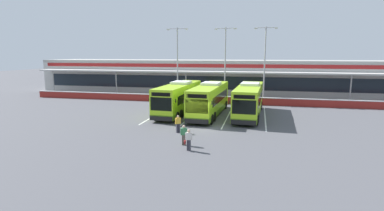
{
  "coord_description": "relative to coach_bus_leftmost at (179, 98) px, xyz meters",
  "views": [
    {
      "loc": [
        5.44,
        -28.22,
        7.13
      ],
      "look_at": [
        -1.54,
        3.0,
        1.6
      ],
      "focal_mm": 28.02,
      "sensor_mm": 36.0,
      "label": 1
    }
  ],
  "objects": [
    {
      "name": "bay_stripe_centre",
      "position": [
        10.26,
        -0.59,
        -1.78
      ],
      "size": [
        0.14,
        13.0,
        0.01
      ],
      "primitive_type": "cube",
      "color": "silver",
      "rests_on": "ground"
    },
    {
      "name": "bay_stripe_mid_west",
      "position": [
        6.06,
        -0.59,
        -1.78
      ],
      "size": [
        0.14,
        13.0,
        0.01
      ],
      "primitive_type": "cube",
      "color": "silver",
      "rests_on": "ground"
    },
    {
      "name": "ground_plane",
      "position": [
        3.96,
        -6.59,
        -1.79
      ],
      "size": [
        200.0,
        200.0,
        0.0
      ],
      "primitive_type": "plane",
      "color": "#4C4C51"
    },
    {
      "name": "lamp_post_centre",
      "position": [
        4.36,
        10.55,
        4.5
      ],
      "size": [
        3.24,
        0.28,
        11.0
      ],
      "color": "#9E9EA3",
      "rests_on": "ground"
    },
    {
      "name": "pedestrian_with_handbag",
      "position": [
        4.47,
        -13.92,
        -0.93
      ],
      "size": [
        0.63,
        0.3,
        1.62
      ],
      "color": "#33333D",
      "rests_on": "ground"
    },
    {
      "name": "lamp_post_east",
      "position": [
        10.15,
        10.64,
        4.5
      ],
      "size": [
        3.24,
        0.28,
        11.0
      ],
      "color": "#9E9EA3",
      "rests_on": "ground"
    },
    {
      "name": "coach_bus_leftmost",
      "position": [
        0.0,
        0.0,
        0.0
      ],
      "size": [
        3.37,
        12.26,
        3.78
      ],
      "color": "#9ED11E",
      "rests_on": "ground"
    },
    {
      "name": "bay_stripe_far_west",
      "position": [
        -2.34,
        -0.59,
        -1.78
      ],
      "size": [
        0.14,
        13.0,
        0.01
      ],
      "primitive_type": "cube",
      "color": "silver",
      "rests_on": "ground"
    },
    {
      "name": "pedestrian_child",
      "position": [
        2.35,
        -9.09,
        -0.91
      ],
      "size": [
        0.47,
        0.42,
        1.62
      ],
      "color": "#33333D",
      "rests_on": "ground"
    },
    {
      "name": "red_barrier_wall",
      "position": [
        3.96,
        7.91,
        -1.23
      ],
      "size": [
        60.0,
        0.4,
        1.1
      ],
      "color": "maroon",
      "rests_on": "ground"
    },
    {
      "name": "terminal_building",
      "position": [
        3.96,
        20.32,
        1.23
      ],
      "size": [
        70.0,
        13.0,
        6.0
      ],
      "color": "#B7B7B2",
      "rests_on": "ground"
    },
    {
      "name": "coach_bus_centre",
      "position": [
        8.39,
        0.04,
        0.0
      ],
      "size": [
        3.37,
        12.26,
        3.78
      ],
      "color": "#9ED11E",
      "rests_on": "ground"
    },
    {
      "name": "pedestrian_in_dark_coat",
      "position": [
        3.8,
        -12.67,
        -0.91
      ],
      "size": [
        0.53,
        0.32,
        1.62
      ],
      "color": "#4C4238",
      "rests_on": "ground"
    },
    {
      "name": "coach_bus_left_centre",
      "position": [
        3.82,
        -0.47,
        0.0
      ],
      "size": [
        3.37,
        12.26,
        3.78
      ],
      "color": "#9ED11E",
      "rests_on": "ground"
    },
    {
      "name": "bay_stripe_west",
      "position": [
        1.86,
        -0.59,
        -1.78
      ],
      "size": [
        0.14,
        13.0,
        0.01
      ],
      "primitive_type": "cube",
      "color": "silver",
      "rests_on": "ground"
    },
    {
      "name": "lamp_post_west",
      "position": [
        -2.78,
        9.59,
        4.5
      ],
      "size": [
        3.24,
        0.28,
        11.0
      ],
      "color": "#9E9EA3",
      "rests_on": "ground"
    }
  ]
}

